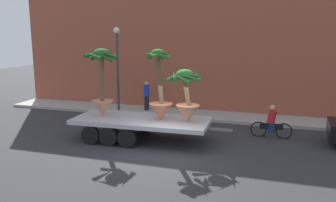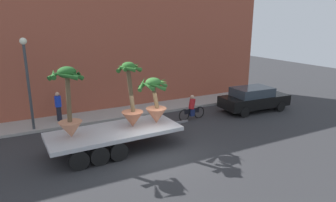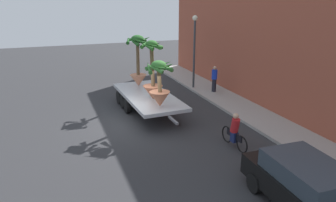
{
  "view_description": "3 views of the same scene",
  "coord_description": "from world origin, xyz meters",
  "px_view_note": "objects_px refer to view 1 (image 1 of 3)",
  "views": [
    {
      "loc": [
        4.05,
        -12.83,
        4.76
      ],
      "look_at": [
        -0.66,
        2.03,
        1.63
      ],
      "focal_mm": 37.27,
      "sensor_mm": 36.0,
      "label": 1
    },
    {
      "loc": [
        -5.35,
        -11.5,
        5.86
      ],
      "look_at": [
        1.31,
        1.26,
        1.92
      ],
      "focal_mm": 32.1,
      "sensor_mm": 36.0,
      "label": 2
    },
    {
      "loc": [
        14.24,
        -3.8,
        6.04
      ],
      "look_at": [
        1.04,
        1.23,
        1.38
      ],
      "focal_mm": 33.53,
      "sensor_mm": 36.0,
      "label": 3
    }
  ],
  "objects_px": {
    "flatbed_trailer": "(136,123)",
    "potted_palm_front": "(102,85)",
    "potted_palm_middle": "(187,98)",
    "potted_palm_rear": "(160,94)",
    "pedestrian_near_gate": "(147,95)",
    "street_lamp": "(117,59)",
    "cyclist": "(271,123)"
  },
  "relations": [
    {
      "from": "potted_palm_middle",
      "to": "street_lamp",
      "type": "bearing_deg",
      "value": 140.46
    },
    {
      "from": "flatbed_trailer",
      "to": "cyclist",
      "type": "bearing_deg",
      "value": 20.25
    },
    {
      "from": "potted_palm_middle",
      "to": "cyclist",
      "type": "distance_m",
      "value": 4.26
    },
    {
      "from": "potted_palm_rear",
      "to": "potted_palm_front",
      "type": "bearing_deg",
      "value": 179.91
    },
    {
      "from": "potted_palm_rear",
      "to": "potted_palm_middle",
      "type": "bearing_deg",
      "value": -1.54
    },
    {
      "from": "flatbed_trailer",
      "to": "street_lamp",
      "type": "distance_m",
      "value": 5.73
    },
    {
      "from": "flatbed_trailer",
      "to": "cyclist",
      "type": "relative_size",
      "value": 3.8
    },
    {
      "from": "potted_palm_front",
      "to": "pedestrian_near_gate",
      "type": "height_order",
      "value": "potted_palm_front"
    },
    {
      "from": "potted_palm_front",
      "to": "pedestrian_near_gate",
      "type": "distance_m",
      "value": 5.24
    },
    {
      "from": "potted_palm_middle",
      "to": "cyclist",
      "type": "relative_size",
      "value": 1.22
    },
    {
      "from": "potted_palm_front",
      "to": "street_lamp",
      "type": "distance_m",
      "value": 4.53
    },
    {
      "from": "pedestrian_near_gate",
      "to": "potted_palm_rear",
      "type": "bearing_deg",
      "value": -63.07
    },
    {
      "from": "potted_palm_front",
      "to": "cyclist",
      "type": "xyz_separation_m",
      "value": [
        7.37,
        2.1,
        -1.7
      ]
    },
    {
      "from": "potted_palm_front",
      "to": "street_lamp",
      "type": "xyz_separation_m",
      "value": [
        -1.27,
        4.26,
        0.87
      ]
    },
    {
      "from": "pedestrian_near_gate",
      "to": "cyclist",
      "type": "bearing_deg",
      "value": -22.47
    },
    {
      "from": "potted_palm_rear",
      "to": "potted_palm_front",
      "type": "relative_size",
      "value": 1.01
    },
    {
      "from": "flatbed_trailer",
      "to": "potted_palm_middle",
      "type": "distance_m",
      "value": 2.62
    },
    {
      "from": "potted_palm_middle",
      "to": "pedestrian_near_gate",
      "type": "xyz_separation_m",
      "value": [
        -3.76,
        5.11,
        -0.98
      ]
    },
    {
      "from": "flatbed_trailer",
      "to": "pedestrian_near_gate",
      "type": "height_order",
      "value": "pedestrian_near_gate"
    },
    {
      "from": "potted_palm_rear",
      "to": "pedestrian_near_gate",
      "type": "distance_m",
      "value": 5.79
    },
    {
      "from": "flatbed_trailer",
      "to": "potted_palm_rear",
      "type": "bearing_deg",
      "value": 0.56
    },
    {
      "from": "flatbed_trailer",
      "to": "street_lamp",
      "type": "relative_size",
      "value": 1.45
    },
    {
      "from": "flatbed_trailer",
      "to": "potted_palm_front",
      "type": "bearing_deg",
      "value": 179.46
    },
    {
      "from": "flatbed_trailer",
      "to": "street_lamp",
      "type": "height_order",
      "value": "street_lamp"
    },
    {
      "from": "potted_palm_front",
      "to": "cyclist",
      "type": "height_order",
      "value": "potted_palm_front"
    },
    {
      "from": "potted_palm_rear",
      "to": "potted_palm_front",
      "type": "height_order",
      "value": "potted_palm_rear"
    },
    {
      "from": "flatbed_trailer",
      "to": "potted_palm_middle",
      "type": "xyz_separation_m",
      "value": [
        2.3,
        -0.02,
        1.26
      ]
    },
    {
      "from": "cyclist",
      "to": "potted_palm_rear",
      "type": "bearing_deg",
      "value": -155.48
    },
    {
      "from": "flatbed_trailer",
      "to": "cyclist",
      "type": "height_order",
      "value": "cyclist"
    },
    {
      "from": "flatbed_trailer",
      "to": "potted_palm_middle",
      "type": "height_order",
      "value": "potted_palm_middle"
    },
    {
      "from": "street_lamp",
      "to": "pedestrian_near_gate",
      "type": "bearing_deg",
      "value": 29.26
    },
    {
      "from": "street_lamp",
      "to": "potted_palm_rear",
      "type": "bearing_deg",
      "value": -46.68
    }
  ]
}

